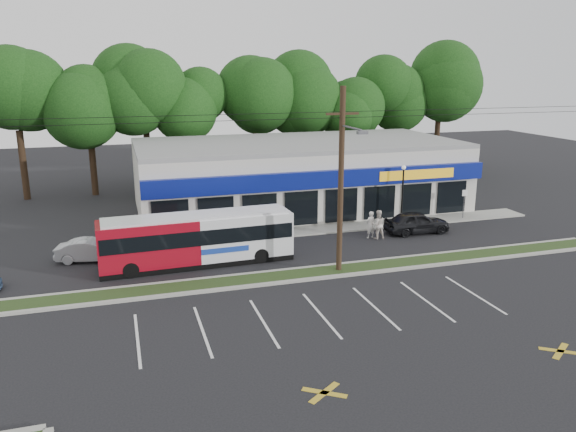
# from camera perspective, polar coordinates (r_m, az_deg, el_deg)

# --- Properties ---
(ground) EXTENTS (120.00, 120.00, 0.00)m
(ground) POSITION_cam_1_polar(r_m,az_deg,el_deg) (29.41, 0.45, -6.89)
(ground) COLOR black
(ground) RESTS_ON ground
(grass_strip) EXTENTS (40.00, 1.60, 0.12)m
(grass_strip) POSITION_cam_1_polar(r_m,az_deg,el_deg) (30.28, -0.13, -6.12)
(grass_strip) COLOR #233415
(grass_strip) RESTS_ON ground
(curb_south) EXTENTS (40.00, 0.25, 0.14)m
(curb_south) POSITION_cam_1_polar(r_m,az_deg,el_deg) (29.52, 0.36, -6.66)
(curb_south) COLOR #9E9E93
(curb_south) RESTS_ON ground
(curb_north) EXTENTS (40.00, 0.25, 0.14)m
(curb_north) POSITION_cam_1_polar(r_m,az_deg,el_deg) (31.03, -0.59, -5.56)
(curb_north) COLOR #9E9E93
(curb_north) RESTS_ON ground
(sidewalk) EXTENTS (32.00, 2.20, 0.10)m
(sidewalk) POSITION_cam_1_polar(r_m,az_deg,el_deg) (39.00, 3.47, -1.33)
(sidewalk) COLOR #9E9E93
(sidewalk) RESTS_ON ground
(strip_mall) EXTENTS (25.00, 12.55, 5.30)m
(strip_mall) POSITION_cam_1_polar(r_m,az_deg,el_deg) (44.92, 1.03, 4.26)
(strip_mall) COLOR #BCB9AE
(strip_mall) RESTS_ON ground
(utility_pole) EXTENTS (50.00, 2.77, 10.00)m
(utility_pole) POSITION_cam_1_polar(r_m,az_deg,el_deg) (29.67, 5.16, 4.15)
(utility_pole) COLOR black
(utility_pole) RESTS_ON ground
(lamp_post) EXTENTS (0.30, 0.30, 4.25)m
(lamp_post) POSITION_cam_1_polar(r_m,az_deg,el_deg) (40.65, 11.58, 2.86)
(lamp_post) COLOR black
(lamp_post) RESTS_ON ground
(sign_post) EXTENTS (0.45, 0.10, 2.23)m
(sign_post) POSITION_cam_1_polar(r_m,az_deg,el_deg) (43.29, 17.48, 1.69)
(sign_post) COLOR #59595E
(sign_post) RESTS_ON ground
(tree_line) EXTENTS (46.76, 6.76, 11.83)m
(tree_line) POSITION_cam_1_polar(r_m,az_deg,el_deg) (53.53, -3.95, 12.14)
(tree_line) COLOR black
(tree_line) RESTS_ON ground
(metrobus) EXTENTS (10.95, 2.71, 2.93)m
(metrobus) POSITION_cam_1_polar(r_m,az_deg,el_deg) (32.19, -9.20, -2.23)
(metrobus) COLOR maroon
(metrobus) RESTS_ON ground
(car_dark) EXTENTS (4.46, 1.91, 1.50)m
(car_dark) POSITION_cam_1_polar(r_m,az_deg,el_deg) (38.99, 12.94, -0.62)
(car_dark) COLOR black
(car_dark) RESTS_ON ground
(car_silver) EXTENTS (4.14, 2.13, 1.30)m
(car_silver) POSITION_cam_1_polar(r_m,az_deg,el_deg) (34.49, -19.35, -3.30)
(car_silver) COLOR #9A9EA2
(car_silver) RESTS_ON ground
(pedestrian_a) EXTENTS (0.73, 0.56, 1.81)m
(pedestrian_a) POSITION_cam_1_polar(r_m,az_deg,el_deg) (37.24, 8.38, -0.88)
(pedestrian_a) COLOR silver
(pedestrian_a) RESTS_ON ground
(pedestrian_b) EXTENTS (0.96, 0.76, 1.92)m
(pedestrian_b) POSITION_cam_1_polar(r_m,az_deg,el_deg) (37.18, 9.11, -0.85)
(pedestrian_b) COLOR silver
(pedestrian_b) RESTS_ON ground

